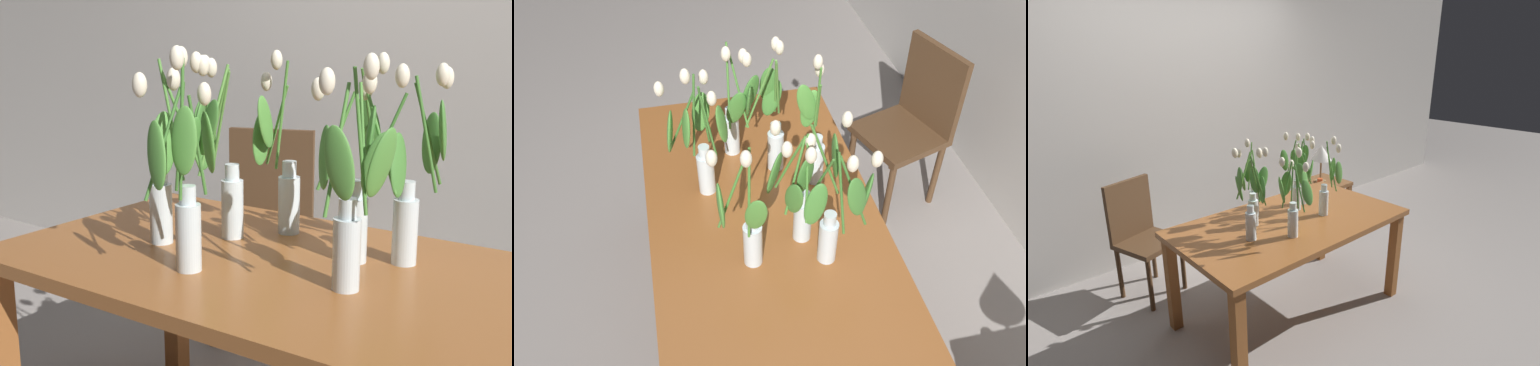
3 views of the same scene
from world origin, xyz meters
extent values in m
plane|color=gray|center=(0.00, 0.00, 0.00)|extent=(18.00, 18.00, 0.00)
cube|color=brown|center=(0.00, 0.00, 0.72)|extent=(1.60, 0.90, 0.04)
cube|color=brown|center=(-0.74, -0.39, 0.35)|extent=(0.07, 0.07, 0.70)
cube|color=brown|center=(-0.74, 0.39, 0.35)|extent=(0.07, 0.07, 0.70)
cylinder|color=silver|center=(-0.13, 0.25, 0.83)|extent=(0.07, 0.07, 0.18)
cylinder|color=silver|center=(-0.13, 0.25, 0.94)|extent=(0.04, 0.04, 0.05)
cylinder|color=silver|center=(-0.13, 0.25, 0.80)|extent=(0.06, 0.06, 0.11)
cylinder|color=#478433|center=(-0.16, 0.25, 1.11)|extent=(0.05, 0.01, 0.34)
ellipsoid|color=#F2E5C6|center=(-0.18, 0.25, 1.28)|extent=(0.04, 0.04, 0.06)
ellipsoid|color=#4C8E38|center=(-0.20, 0.22, 1.09)|extent=(0.03, 0.11, 0.18)
cylinder|color=#478433|center=(-0.18, 0.26, 1.07)|extent=(0.10, 0.03, 0.26)
ellipsoid|color=#F2E5C6|center=(-0.23, 0.27, 1.21)|extent=(0.04, 0.04, 0.06)
ellipsoid|color=#4C8E38|center=(-0.23, 0.24, 1.03)|extent=(0.05, 0.11, 0.18)
cylinder|color=silver|center=(0.24, -0.09, 0.83)|extent=(0.07, 0.07, 0.18)
cylinder|color=silver|center=(0.24, -0.09, 0.94)|extent=(0.04, 0.04, 0.05)
cylinder|color=silver|center=(0.24, -0.09, 0.80)|extent=(0.06, 0.06, 0.11)
cylinder|color=#478433|center=(0.28, -0.10, 1.11)|extent=(0.06, 0.03, 0.34)
ellipsoid|color=#F2E5C6|center=(0.30, -0.11, 1.28)|extent=(0.04, 0.04, 0.06)
ellipsoid|color=#4C8E38|center=(0.33, -0.09, 1.07)|extent=(0.08, 0.09, 0.18)
cylinder|color=#478433|center=(0.24, -0.15, 1.10)|extent=(0.01, 0.11, 0.30)
ellipsoid|color=#F2E5C6|center=(0.24, -0.20, 1.25)|extent=(0.04, 0.04, 0.06)
ellipsoid|color=#4C8E38|center=(0.27, -0.19, 1.07)|extent=(0.10, 0.02, 0.18)
cylinder|color=silver|center=(-0.24, 0.11, 0.83)|extent=(0.07, 0.07, 0.18)
cylinder|color=silver|center=(-0.24, 0.11, 0.94)|extent=(0.04, 0.04, 0.05)
cylinder|color=silver|center=(-0.24, 0.11, 0.80)|extent=(0.06, 0.06, 0.11)
cylinder|color=#56933D|center=(-0.26, 0.04, 1.11)|extent=(0.04, 0.11, 0.32)
ellipsoid|color=#F2E5C6|center=(-0.28, -0.01, 1.28)|extent=(0.04, 0.04, 0.06)
ellipsoid|color=#427F33|center=(-0.25, 0.00, 1.09)|extent=(0.12, 0.04, 0.18)
cylinder|color=#56933D|center=(-0.31, 0.12, 1.10)|extent=(0.11, 0.03, 0.31)
ellipsoid|color=#F2E5C6|center=(-0.36, 0.13, 1.26)|extent=(0.04, 0.04, 0.06)
ellipsoid|color=#427F33|center=(-0.35, 0.10, 1.09)|extent=(0.05, 0.09, 0.18)
cylinder|color=#56933D|center=(-0.30, 0.13, 1.10)|extent=(0.10, 0.04, 0.30)
ellipsoid|color=#F2E5C6|center=(-0.35, 0.14, 1.25)|extent=(0.04, 0.04, 0.06)
ellipsoid|color=#427F33|center=(-0.35, 0.11, 1.03)|extent=(0.05, 0.12, 0.18)
cylinder|color=silver|center=(0.17, 0.12, 0.83)|extent=(0.07, 0.07, 0.18)
cylinder|color=silver|center=(0.17, 0.12, 0.94)|extent=(0.04, 0.04, 0.05)
cylinder|color=silver|center=(0.17, 0.12, 0.80)|extent=(0.06, 0.06, 0.11)
cylinder|color=#478433|center=(0.20, 0.07, 1.09)|extent=(0.07, 0.08, 0.29)
ellipsoid|color=#F2E5C6|center=(0.23, 0.03, 1.24)|extent=(0.04, 0.04, 0.06)
ellipsoid|color=#427F33|center=(0.25, 0.06, 1.03)|extent=(0.11, 0.07, 0.18)
cylinder|color=#478433|center=(0.17, 0.18, 1.11)|extent=(0.02, 0.12, 0.32)
ellipsoid|color=#F2E5C6|center=(0.17, 0.24, 1.27)|extent=(0.04, 0.04, 0.06)
ellipsoid|color=#427F33|center=(0.14, 0.23, 1.10)|extent=(0.11, 0.03, 0.18)
cylinder|color=#478433|center=(0.23, 0.10, 1.10)|extent=(0.12, 0.03, 0.30)
ellipsoid|color=#F2E5C6|center=(0.29, 0.09, 1.25)|extent=(0.04, 0.04, 0.06)
ellipsoid|color=#427F33|center=(0.28, 0.12, 1.02)|extent=(0.05, 0.11, 0.18)
cylinder|color=#478433|center=(0.13, 0.07, 1.08)|extent=(0.07, 0.09, 0.26)
ellipsoid|color=#F2E5C6|center=(0.09, 0.03, 1.21)|extent=(0.04, 0.04, 0.06)
ellipsoid|color=#427F33|center=(0.12, 0.02, 1.04)|extent=(0.09, 0.10, 0.18)
cylinder|color=silver|center=(-0.16, -0.20, 0.83)|extent=(0.07, 0.07, 0.18)
cylinder|color=silver|center=(-0.16, -0.20, 0.94)|extent=(0.04, 0.04, 0.05)
cylinder|color=silver|center=(-0.16, -0.20, 0.80)|extent=(0.06, 0.06, 0.11)
cylinder|color=#3D752D|center=(-0.15, -0.17, 1.07)|extent=(0.03, 0.05, 0.26)
ellipsoid|color=#F2E5C6|center=(-0.14, -0.15, 1.20)|extent=(0.04, 0.04, 0.06)
ellipsoid|color=#4C8E38|center=(-0.15, -0.12, 1.07)|extent=(0.07, 0.08, 0.18)
cylinder|color=#3D752D|center=(-0.18, -0.27, 1.09)|extent=(0.03, 0.12, 0.28)
ellipsoid|color=#F2E5C6|center=(-0.19, -0.33, 1.24)|extent=(0.04, 0.04, 0.06)
ellipsoid|color=#4C8E38|center=(-0.16, -0.31, 1.07)|extent=(0.11, 0.06, 0.18)
cylinder|color=#3D752D|center=(-0.20, -0.18, 1.09)|extent=(0.06, 0.03, 0.29)
ellipsoid|color=#F2E5C6|center=(-0.23, -0.17, 1.24)|extent=(0.04, 0.04, 0.06)
ellipsoid|color=#4C8E38|center=(-0.25, -0.19, 1.07)|extent=(0.06, 0.10, 0.18)
cylinder|color=#3D752D|center=(-0.16, -0.22, 1.12)|extent=(0.02, 0.04, 0.36)
ellipsoid|color=#F2E5C6|center=(-0.15, -0.24, 1.30)|extent=(0.04, 0.04, 0.06)
ellipsoid|color=#4C8E38|center=(-0.12, -0.25, 1.10)|extent=(0.08, 0.05, 0.17)
cylinder|color=silver|center=(0.29, 0.18, 0.83)|extent=(0.07, 0.07, 0.18)
cylinder|color=silver|center=(0.29, 0.18, 0.94)|extent=(0.04, 0.04, 0.05)
cylinder|color=silver|center=(0.29, 0.18, 0.80)|extent=(0.06, 0.06, 0.11)
cylinder|color=#3D752D|center=(0.23, 0.15, 1.08)|extent=(0.10, 0.06, 0.26)
ellipsoid|color=#F2E5C6|center=(0.18, 0.12, 1.21)|extent=(0.04, 0.04, 0.06)
ellipsoid|color=#427F33|center=(0.21, 0.10, 1.09)|extent=(0.07, 0.08, 0.17)
cylinder|color=#3D752D|center=(0.31, 0.24, 1.09)|extent=(0.06, 0.11, 0.28)
ellipsoid|color=#F2E5C6|center=(0.34, 0.29, 1.24)|extent=(0.04, 0.04, 0.06)
ellipsoid|color=#427F33|center=(0.31, 0.29, 1.06)|extent=(0.08, 0.08, 0.18)
cylinder|color=#3D752D|center=(0.32, 0.19, 1.10)|extent=(0.07, 0.03, 0.31)
ellipsoid|color=#F2E5C6|center=(0.36, 0.20, 1.25)|extent=(0.04, 0.04, 0.06)
ellipsoid|color=#427F33|center=(0.35, 0.23, 1.10)|extent=(0.04, 0.11, 0.18)
cylinder|color=silver|center=(-0.39, -0.06, 0.83)|extent=(0.07, 0.07, 0.18)
cylinder|color=silver|center=(-0.39, -0.06, 0.94)|extent=(0.04, 0.04, 0.05)
cylinder|color=silver|center=(-0.39, -0.06, 0.80)|extent=(0.06, 0.06, 0.11)
cylinder|color=#478433|center=(-0.33, -0.07, 1.12)|extent=(0.11, 0.03, 0.34)
ellipsoid|color=#F2E5C6|center=(-0.28, -0.07, 1.29)|extent=(0.04, 0.04, 0.06)
ellipsoid|color=#427F33|center=(-0.28, -0.04, 1.04)|extent=(0.06, 0.11, 0.18)
cylinder|color=#478433|center=(-0.32, -0.03, 1.10)|extent=(0.12, 0.06, 0.31)
ellipsoid|color=#F2E5C6|center=(-0.26, 0.00, 1.27)|extent=(0.04, 0.04, 0.06)
ellipsoid|color=#427F33|center=(-0.30, 0.02, 1.10)|extent=(0.06, 0.11, 0.18)
cube|color=#4C331E|center=(-0.68, 0.90, 0.45)|extent=(0.51, 0.51, 0.04)
cylinder|color=#4C331E|center=(-0.46, 0.79, 0.21)|extent=(0.04, 0.04, 0.43)
cylinder|color=#4C331E|center=(-0.78, 0.68, 0.21)|extent=(0.04, 0.04, 0.43)
cylinder|color=#4C331E|center=(-0.57, 1.11, 0.21)|extent=(0.04, 0.04, 0.43)
cylinder|color=#4C331E|center=(-0.89, 1.00, 0.21)|extent=(0.04, 0.04, 0.43)
cube|color=#4C331E|center=(-0.73, 1.07, 0.70)|extent=(0.39, 0.16, 0.46)
camera|label=1|loc=(0.94, -1.49, 1.35)|focal=47.10mm
camera|label=2|loc=(1.53, -0.30, 2.35)|focal=39.59mm
camera|label=3|loc=(-1.73, -1.87, 1.87)|focal=27.70mm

